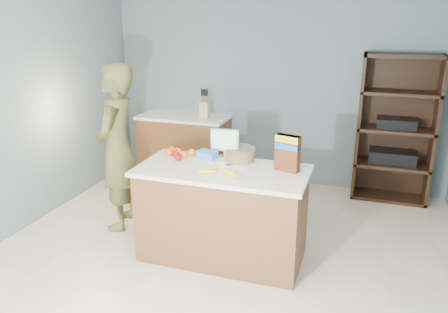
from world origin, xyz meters
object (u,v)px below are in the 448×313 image
(shelving_unit, at_px, (395,131))
(tv, at_px, (225,141))
(cereal_box, at_px, (288,150))
(counter_peninsula, at_px, (222,217))
(person, at_px, (117,148))

(shelving_unit, xyz_separation_m, tv, (-1.64, -1.71, 0.19))
(tv, relative_size, cereal_box, 0.86)
(counter_peninsula, distance_m, person, 1.38)
(person, bearing_deg, tv, 80.56)
(counter_peninsula, relative_size, cereal_box, 4.74)
(shelving_unit, height_order, tv, shelving_unit)
(shelving_unit, distance_m, tv, 2.38)
(shelving_unit, relative_size, person, 1.01)
(tv, distance_m, cereal_box, 0.69)
(counter_peninsula, bearing_deg, person, 167.16)
(counter_peninsula, relative_size, tv, 5.53)
(counter_peninsula, bearing_deg, tv, 104.56)
(person, xyz_separation_m, cereal_box, (1.83, -0.16, 0.20))
(shelving_unit, height_order, cereal_box, shelving_unit)
(person, xyz_separation_m, tv, (1.18, 0.05, 0.17))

